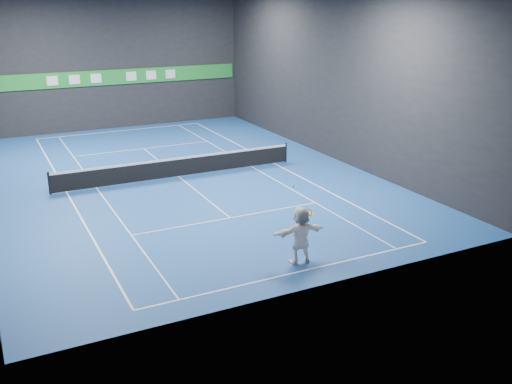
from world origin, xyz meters
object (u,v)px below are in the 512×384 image
player (301,235)px  tennis_racket (308,214)px  tennis_net (178,166)px  tennis_ball (294,186)px

player → tennis_racket: (0.29, 0.05, 0.68)m
player → tennis_racket: size_ratio=3.31×
player → tennis_net: bearing=-83.9°
player → tennis_ball: tennis_ball is taller
player → tennis_racket: 0.75m
tennis_net → player: bearing=-87.7°
tennis_ball → tennis_racket: size_ratio=0.12×
tennis_ball → tennis_net: 11.37m
player → tennis_net: 11.26m
player → tennis_racket: player is taller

